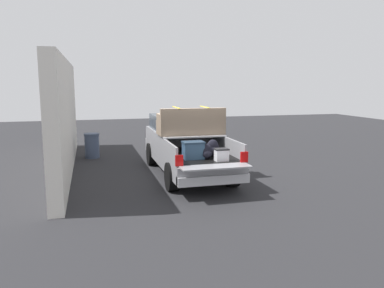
% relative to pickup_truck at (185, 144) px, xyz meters
% --- Properties ---
extents(ground_plane, '(40.00, 40.00, 0.00)m').
position_rel_pickup_truck_xyz_m(ground_plane, '(-0.35, -0.00, -0.96)').
color(ground_plane, '#262628').
extents(pickup_truck, '(6.05, 2.06, 2.23)m').
position_rel_pickup_truck_xyz_m(pickup_truck, '(0.00, 0.00, 0.00)').
color(pickup_truck, gray).
rests_on(pickup_truck, ground_plane).
extents(building_facade, '(10.21, 0.36, 3.70)m').
position_rel_pickup_truck_xyz_m(building_facade, '(1.52, 3.82, 0.90)').
color(building_facade, silver).
rests_on(building_facade, ground_plane).
extents(trash_can, '(0.60, 0.60, 0.98)m').
position_rel_pickup_truck_xyz_m(trash_can, '(3.34, 2.96, -0.46)').
color(trash_can, '#3F4C66').
rests_on(trash_can, ground_plane).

